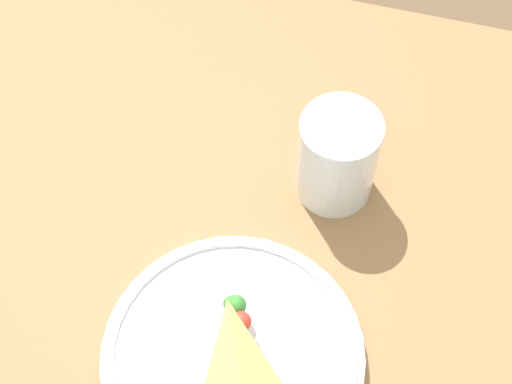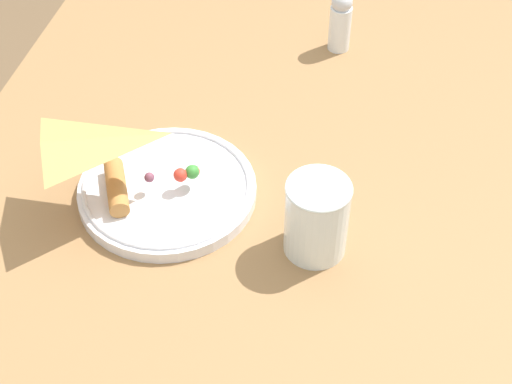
% 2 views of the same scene
% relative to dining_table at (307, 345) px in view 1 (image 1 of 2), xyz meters
% --- Properties ---
extents(dining_table, '(1.20, 0.72, 0.76)m').
position_rel_dining_table_xyz_m(dining_table, '(0.00, 0.00, 0.00)').
color(dining_table, olive).
rests_on(dining_table, ground_plane).
extents(plate_pizza, '(0.22, 0.22, 0.05)m').
position_rel_dining_table_xyz_m(plate_pizza, '(-0.05, -0.07, 0.13)').
color(plate_pizza, white).
rests_on(plate_pizza, dining_table).
extents(milk_glass, '(0.07, 0.07, 0.10)m').
position_rel_dining_table_xyz_m(milk_glass, '(-0.01, 0.12, 0.16)').
color(milk_glass, white).
rests_on(milk_glass, dining_table).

